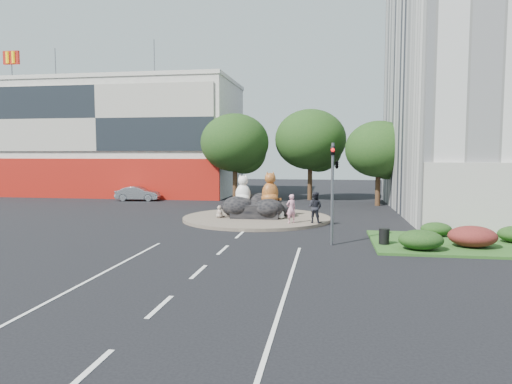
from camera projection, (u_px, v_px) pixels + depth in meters
ground at (223, 250)px, 21.20m from camera, size 120.00×120.00×0.00m
roundabout_island at (257, 218)px, 31.03m from camera, size 10.00×10.00×0.20m
rock_plinth at (257, 210)px, 30.99m from camera, size 3.20×2.60×0.90m
shophouse_block at (123, 139)px, 51.00m from camera, size 25.20×12.30×17.40m
grass_verge at (477, 244)px, 22.25m from camera, size 10.00×6.00×0.12m
tree_left at (236, 146)px, 43.09m from camera, size 6.46×6.46×8.27m
tree_mid at (311, 143)px, 43.93m from camera, size 6.84×6.84×8.76m
tree_right at (379, 152)px, 39.12m from camera, size 5.70×5.70×7.30m
hedge_near_green at (421, 240)px, 20.71m from camera, size 2.00×1.60×0.90m
hedge_red at (472, 236)px, 21.30m from camera, size 2.20×1.76×0.99m
hedge_back_green at (436, 229)px, 24.22m from camera, size 1.60×1.28×0.72m
traffic_light at (335, 171)px, 22.06m from camera, size 0.44×1.24×5.00m
street_lamp at (467, 152)px, 26.66m from camera, size 2.34×0.22×8.06m
cat_white at (243, 189)px, 31.01m from camera, size 1.22×1.07×1.98m
cat_tabby at (270, 187)px, 30.86m from camera, size 1.72×1.66×2.20m
kitten_calico at (219, 211)px, 30.51m from camera, size 0.68×0.68×0.86m
kitten_white at (280, 212)px, 30.02m from camera, size 0.66×0.62×0.89m
pedestrian_pink at (291, 209)px, 28.15m from camera, size 0.78×0.72×1.78m
pedestrian_dark at (315, 207)px, 28.20m from camera, size 1.14×1.02×1.93m
parked_car at (138, 194)px, 43.51m from camera, size 4.26×1.92×1.36m
litter_bin at (384, 236)px, 21.98m from camera, size 0.60×0.60×0.76m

